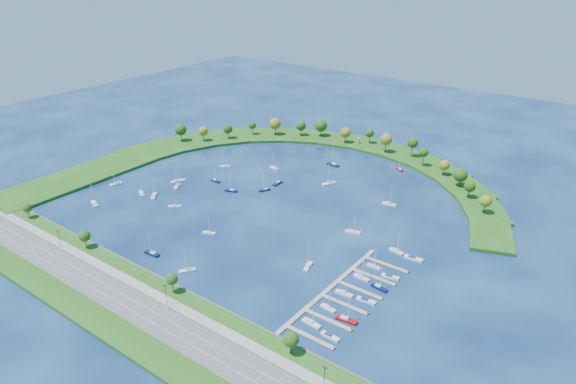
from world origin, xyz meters
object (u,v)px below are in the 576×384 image
Objects in this scene: moored_boat_11 at (142,193)px; moored_boat_15 at (225,166)px; docked_boat_7 at (379,287)px; docked_boat_0 at (311,323)px; moored_boat_7 at (265,190)px; docked_boat_1 at (330,336)px; moored_boat_1 at (152,253)px; moored_boat_10 at (94,203)px; moored_boat_13 at (274,167)px; docked_boat_3 at (346,319)px; moored_boat_21 at (231,190)px; moored_boat_12 at (329,183)px; harbor_tower at (359,141)px; docked_boat_9 at (390,277)px; docked_boat_4 at (344,293)px; moored_boat_4 at (177,186)px; moored_boat_16 at (278,183)px; dock_system at (344,294)px; moored_boat_18 at (400,169)px; moored_boat_19 at (188,270)px; docked_boat_5 at (366,300)px; docked_boat_11 at (413,258)px; moored_boat_6 at (154,196)px; docked_boat_10 at (396,251)px; moored_boat_8 at (209,232)px; docked_boat_2 at (328,307)px; moored_boat_2 at (215,180)px; moored_boat_5 at (333,164)px; docked_boat_6 at (362,277)px; moored_boat_0 at (353,231)px; moored_boat_14 at (308,266)px; docked_boat_8 at (374,266)px; moored_boat_20 at (178,181)px.

moored_boat_11 is 1.10× the size of moored_boat_15.
docked_boat_0 is at bearing -96.37° from docked_boat_7.
moored_boat_7 is 1.35× the size of docked_boat_1.
moored_boat_10 reaches higher than moored_boat_1.
moored_boat_13 is 171.33m from docked_boat_3.
moored_boat_21 is at bearing -22.36° from moored_boat_7.
moored_boat_12 is 45.87m from moored_boat_13.
docked_boat_9 is (104.11, -151.99, -3.60)m from harbor_tower.
docked_boat_4 is at bearing 113.39° from docked_boat_1.
moored_boat_16 reaches higher than moored_boat_4.
dock_system is 155.54m from moored_boat_18.
moored_boat_19 reaches higher than docked_boat_5.
docked_boat_11 is at bearing 66.60° from moored_boat_4.
moored_boat_13 is 34.94m from moored_boat_15.
harbor_tower is at bearing 111.08° from docked_boat_3.
moored_boat_6 reaches higher than docked_boat_1.
moored_boat_13 is 179.98m from docked_boat_1.
moored_boat_10 is at bearing -39.09° from moored_boat_16.
moored_boat_1 is 70.29m from moored_boat_6.
moored_boat_13 reaches higher than moored_boat_7.
docked_boat_10 reaches higher than dock_system.
moored_boat_8 is 89.35m from docked_boat_2.
moored_boat_4 reaches higher than moored_boat_2.
harbor_tower is at bearing -82.58° from moored_boat_11.
moored_boat_2 reaches higher than moored_boat_18.
docked_boat_9 is at bearing 61.98° from moored_boat_16.
moored_boat_12 is at bearing 123.59° from docked_boat_5.
moored_boat_18 is (53.66, 70.09, -0.03)m from moored_boat_16.
moored_boat_12 is (27.55, 33.09, 0.09)m from moored_boat_7.
moored_boat_6 is at bearing 65.67° from moored_boat_5.
docked_boat_0 is (148.32, -43.01, -0.03)m from moored_boat_6.
moored_boat_12 reaches higher than moored_boat_1.
docked_boat_7 is 1.26× the size of docked_boat_11.
harbor_tower is 97.49m from moored_boat_16.
moored_boat_12 is 1.21× the size of docked_boat_6.
moored_boat_5 is (47.49, 71.08, 0.10)m from moored_boat_2.
dock_system is 6.79× the size of moored_boat_16.
moored_boat_0 is 89.56m from moored_boat_21.
docked_boat_2 is (25.51, -21.72, -0.04)m from moored_boat_14.
moored_boat_2 reaches higher than docked_boat_8.
moored_boat_14 is 1.04× the size of moored_boat_21.
moored_boat_18 is (123.54, 160.53, -0.07)m from moored_boat_10.
moored_boat_5 is 1.00× the size of moored_boat_12.
moored_boat_0 is 108.92m from moored_boat_2.
moored_boat_13 is 136.33m from moored_boat_19.
moored_boat_19 is 1.32× the size of docked_boat_5.
docked_boat_4 reaches higher than docked_boat_10.
docked_boat_9 is at bearing -70.46° from moored_boat_20.
moored_boat_12 is (86.53, 83.52, 0.05)m from moored_boat_11.
docked_boat_1 is at bearing -152.77° from moored_boat_14.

